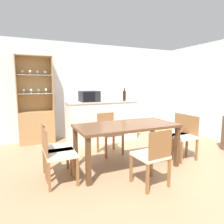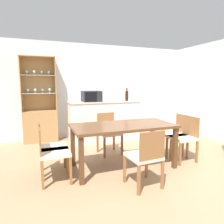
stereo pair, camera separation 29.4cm
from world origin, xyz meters
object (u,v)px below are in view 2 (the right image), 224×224
(dining_chair_head_near, at_px, (145,157))
(dining_chair_side_left_near, at_px, (52,153))
(dining_chair_side_right_near, at_px, (184,138))
(dining_chair_side_right_far, at_px, (175,134))
(wine_bottle, at_px, (127,96))
(dining_table, at_px, (123,129))
(dining_chair_side_left_far, at_px, (51,148))
(dining_chair_head_far, at_px, (109,132))
(display_cabinet, at_px, (40,118))
(microwave, at_px, (91,96))

(dining_chair_head_near, relative_size, dining_chair_side_left_near, 1.00)
(dining_chair_side_left_near, relative_size, dining_chair_side_right_near, 1.00)
(dining_chair_side_right_far, bearing_deg, wine_bottle, 18.20)
(dining_table, height_order, dining_chair_side_left_near, dining_chair_side_left_near)
(dining_chair_side_left_far, height_order, dining_chair_side_right_near, same)
(dining_chair_head_far, distance_m, dining_chair_side_right_near, 1.50)
(dining_chair_side_left_near, xyz_separation_m, wine_bottle, (1.98, 1.67, 0.72))
(display_cabinet, relative_size, dining_chair_head_near, 2.50)
(display_cabinet, relative_size, dining_chair_side_right_near, 2.50)
(dining_chair_head_near, bearing_deg, microwave, 88.69)
(dining_chair_side_right_near, distance_m, microwave, 2.37)
(dining_chair_head_near, height_order, dining_chair_side_right_near, same)
(dining_chair_side_left_far, relative_size, dining_chair_head_near, 1.00)
(wine_bottle, bearing_deg, dining_chair_side_left_far, -144.55)
(dining_chair_side_left_far, height_order, dining_chair_head_near, same)
(dining_table, relative_size, dining_chair_side_right_near, 2.08)
(dining_table, bearing_deg, wine_bottle, 63.37)
(dining_table, height_order, microwave, microwave)
(dining_chair_head_near, height_order, wine_bottle, wine_bottle)
(dining_table, bearing_deg, microwave, 94.03)
(dining_chair_side_right_far, xyz_separation_m, dining_chair_head_near, (-1.21, -0.88, 0.00))
(dining_chair_side_right_near, bearing_deg, wine_bottle, 14.03)
(dining_table, relative_size, dining_chair_side_left_far, 2.08)
(dining_chair_side_right_near, relative_size, microwave, 1.88)
(dining_chair_side_right_far, height_order, dining_chair_side_right_near, same)
(display_cabinet, bearing_deg, dining_chair_side_right_far, -39.29)
(dining_table, distance_m, wine_bottle, 1.79)
(dining_chair_side_right_near, height_order, microwave, microwave)
(dining_chair_head_far, height_order, wine_bottle, wine_bottle)
(dining_chair_side_left_near, bearing_deg, dining_chair_head_near, 62.65)
(dining_chair_head_near, bearing_deg, dining_chair_side_right_near, 23.27)
(dining_chair_head_near, distance_m, microwave, 2.56)
(display_cabinet, distance_m, dining_chair_side_right_far, 3.29)
(display_cabinet, relative_size, microwave, 4.70)
(wine_bottle, bearing_deg, dining_chair_head_far, -134.67)
(dining_chair_side_right_far, relative_size, dining_chair_side_left_near, 1.00)
(dining_table, relative_size, dining_chair_side_left_near, 2.08)
(dining_chair_head_near, height_order, microwave, microwave)
(dining_chair_side_right_far, relative_size, dining_chair_side_right_near, 1.00)
(dining_chair_side_right_far, height_order, dining_chair_side_left_near, same)
(dining_chair_head_far, bearing_deg, dining_chair_head_near, 85.97)
(dining_chair_side_left_far, height_order, wine_bottle, wine_bottle)
(dining_chair_head_near, xyz_separation_m, dining_chair_side_right_near, (1.21, 0.63, 0.00))
(dining_chair_side_left_far, xyz_separation_m, dining_chair_head_near, (1.21, -0.88, 0.00))
(dining_chair_side_left_far, distance_m, wine_bottle, 2.53)
(dining_table, xyz_separation_m, dining_chair_side_right_near, (1.21, -0.13, -0.23))
(dining_chair_head_far, distance_m, wine_bottle, 1.31)
(dining_table, bearing_deg, dining_chair_head_far, 90.24)
(display_cabinet, bearing_deg, dining_chair_head_far, -47.54)
(dining_chair_head_far, height_order, microwave, microwave)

